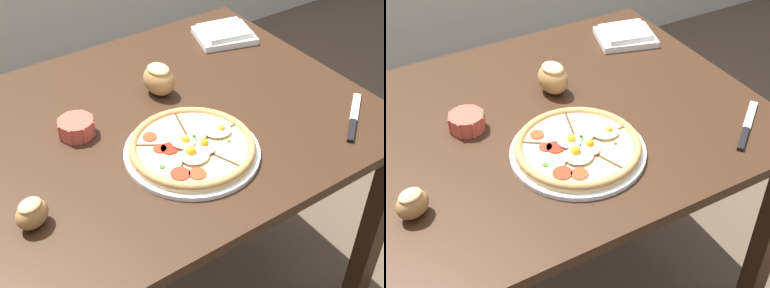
# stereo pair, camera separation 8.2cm
# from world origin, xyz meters

# --- Properties ---
(dining_table) EXTENTS (1.30, 0.89, 0.77)m
(dining_table) POSITION_xyz_m (0.00, 0.00, 0.66)
(dining_table) COLOR #331E11
(dining_table) RESTS_ON ground_plane
(pizza) EXTENTS (0.33, 0.33, 0.06)m
(pizza) POSITION_xyz_m (0.09, -0.17, 0.79)
(pizza) COLOR white
(pizza) RESTS_ON dining_table
(ramekin_bowl) EXTENTS (0.10, 0.10, 0.04)m
(ramekin_bowl) POSITION_xyz_m (-0.11, 0.05, 0.79)
(ramekin_bowl) COLOR #C64C3D
(ramekin_bowl) RESTS_ON dining_table
(napkin_folded) EXTENTS (0.22, 0.20, 0.04)m
(napkin_folded) POSITION_xyz_m (0.50, 0.25, 0.78)
(napkin_folded) COLOR white
(napkin_folded) RESTS_ON dining_table
(bread_piece_near) EXTENTS (0.09, 0.08, 0.07)m
(bread_piece_near) POSITION_xyz_m (-0.31, -0.18, 0.80)
(bread_piece_near) COLOR #A3703D
(bread_piece_near) RESTS_ON dining_table
(bread_piece_mid) EXTENTS (0.09, 0.11, 0.09)m
(bread_piece_mid) POSITION_xyz_m (0.16, 0.10, 0.81)
(bread_piece_mid) COLOR #B27F47
(bread_piece_mid) RESTS_ON dining_table
(knife_spare) EXTENTS (0.19, 0.15, 0.01)m
(knife_spare) POSITION_xyz_m (0.52, -0.29, 0.77)
(knife_spare) COLOR silver
(knife_spare) RESTS_ON dining_table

